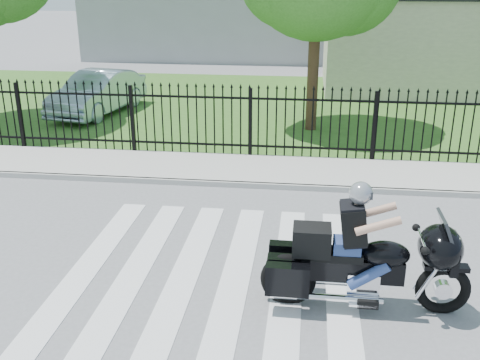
# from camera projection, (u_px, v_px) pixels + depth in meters

# --- Properties ---
(ground) EXTENTS (120.00, 120.00, 0.00)m
(ground) POSITION_uv_depth(u_px,v_px,m) (209.00, 281.00, 8.59)
(ground) COLOR slate
(ground) RESTS_ON ground
(crosswalk) EXTENTS (5.00, 5.50, 0.01)m
(crosswalk) POSITION_uv_depth(u_px,v_px,m) (209.00, 280.00, 8.58)
(crosswalk) COLOR silver
(crosswalk) RESTS_ON ground
(sidewalk) EXTENTS (40.00, 2.00, 0.12)m
(sidewalk) POSITION_uv_depth(u_px,v_px,m) (246.00, 170.00, 13.22)
(sidewalk) COLOR #ADAAA3
(sidewalk) RESTS_ON ground
(curb) EXTENTS (40.00, 0.12, 0.12)m
(curb) POSITION_uv_depth(u_px,v_px,m) (240.00, 185.00, 12.28)
(curb) COLOR #ADAAA3
(curb) RESTS_ON ground
(grass_strip) EXTENTS (40.00, 12.00, 0.02)m
(grass_strip) POSITION_uv_depth(u_px,v_px,m) (268.00, 106.00, 19.74)
(grass_strip) COLOR #32591E
(grass_strip) RESTS_ON ground
(iron_fence) EXTENTS (26.00, 0.04, 1.80)m
(iron_fence) POSITION_uv_depth(u_px,v_px,m) (250.00, 124.00, 13.85)
(iron_fence) COLOR black
(iron_fence) RESTS_ON ground
(building_low) EXTENTS (10.00, 6.00, 3.50)m
(building_low) POSITION_uv_depth(u_px,v_px,m) (454.00, 44.00, 22.05)
(building_low) COLOR beige
(building_low) RESTS_ON ground
(motorcycle_rider) EXTENTS (2.89, 0.85, 1.91)m
(motorcycle_rider) POSITION_uv_depth(u_px,v_px,m) (360.00, 257.00, 7.66)
(motorcycle_rider) COLOR black
(motorcycle_rider) RESTS_ON ground
(parked_car) EXTENTS (2.20, 4.37, 1.37)m
(parked_car) POSITION_uv_depth(u_px,v_px,m) (98.00, 93.00, 18.43)
(parked_car) COLOR #9FB7C8
(parked_car) RESTS_ON grass_strip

